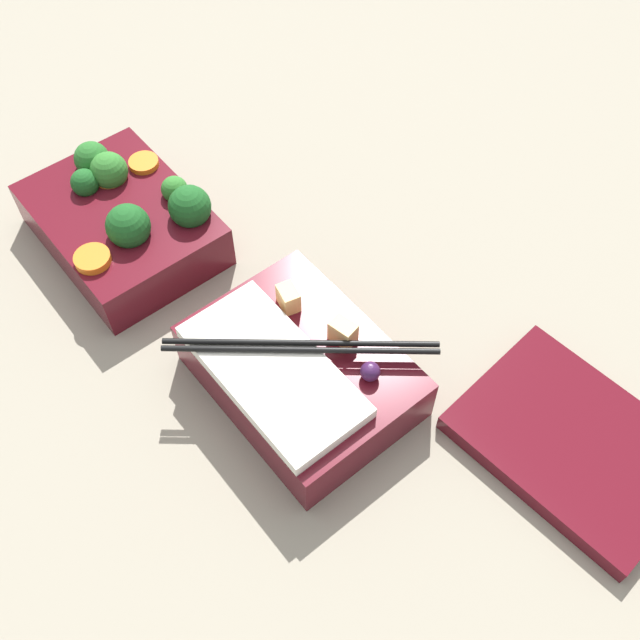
{
  "coord_description": "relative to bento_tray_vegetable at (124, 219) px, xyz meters",
  "views": [
    {
      "loc": [
        0.39,
        -0.18,
        0.58
      ],
      "look_at": [
        0.1,
        0.05,
        0.05
      ],
      "focal_mm": 42.0,
      "sensor_mm": 36.0,
      "label": 1
    }
  ],
  "objects": [
    {
      "name": "ground_plane",
      "position": [
        0.12,
        0.01,
        -0.03
      ],
      "size": [
        3.0,
        3.0,
        0.0
      ],
      "primitive_type": "plane",
      "color": "gray"
    },
    {
      "name": "bento_lid",
      "position": [
        0.43,
        0.17,
        -0.02
      ],
      "size": [
        0.19,
        0.15,
        0.02
      ],
      "primitive_type": "cube",
      "rotation": [
        0.0,
        0.0,
        0.09
      ],
      "color": "#510F19",
      "rests_on": "ground_plane"
    },
    {
      "name": "bento_tray_vegetable",
      "position": [
        0.0,
        0.0,
        0.0
      ],
      "size": [
        0.19,
        0.15,
        0.08
      ],
      "color": "#510F19",
      "rests_on": "ground_plane"
    },
    {
      "name": "bento_tray_rice",
      "position": [
        0.24,
        0.03,
        -0.0
      ],
      "size": [
        0.19,
        0.18,
        0.07
      ],
      "color": "#510F19",
      "rests_on": "ground_plane"
    }
  ]
}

